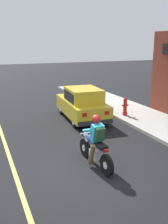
% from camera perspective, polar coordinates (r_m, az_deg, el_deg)
% --- Properties ---
extents(ground_plane, '(80.00, 80.00, 0.00)m').
position_cam_1_polar(ground_plane, '(7.84, -0.62, -12.98)').
color(ground_plane, black).
extents(sidewalk_curb, '(2.60, 22.00, 0.14)m').
position_cam_1_polar(sidewalk_curb, '(12.58, 15.27, -2.20)').
color(sidewalk_curb, '#ADAAA3').
rests_on(sidewalk_curb, ground).
extents(lane_stripe, '(0.12, 19.80, 0.01)m').
position_cam_1_polar(lane_stripe, '(10.14, -16.74, -6.91)').
color(lane_stripe, '#D1C64C').
rests_on(lane_stripe, ground).
extents(motorcycle_with_rider, '(0.57, 2.02, 1.62)m').
position_cam_1_polar(motorcycle_with_rider, '(7.97, 2.55, -7.15)').
color(motorcycle_with_rider, black).
rests_on(motorcycle_with_rider, ground).
extents(car_hatchback, '(1.87, 3.87, 1.57)m').
position_cam_1_polar(car_hatchback, '(12.69, -0.39, 1.74)').
color(car_hatchback, black).
rests_on(car_hatchback, ground).
extents(fire_hydrant, '(0.36, 0.24, 0.88)m').
position_cam_1_polar(fire_hydrant, '(13.16, 8.94, 1.16)').
color(fire_hydrant, red).
rests_on(fire_hydrant, sidewalk_curb).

